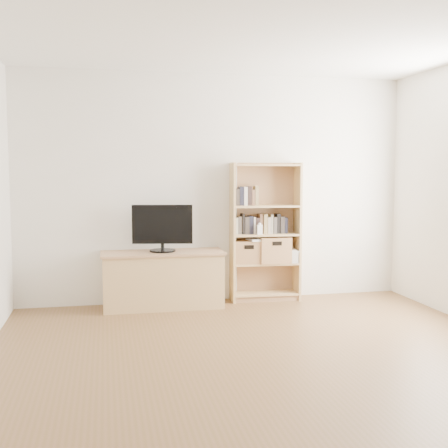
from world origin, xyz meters
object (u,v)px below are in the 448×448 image
object	(u,v)px
tv_stand	(163,280)
basket_right	(273,249)
television	(162,228)
laptop	(261,239)
basket_left	(247,252)
bookshelf	(265,232)
baby_monitor	(260,230)

from	to	relation	value
tv_stand	basket_right	bearing A→B (deg)	4.37
television	laptop	bearing A→B (deg)	14.35
basket_left	bookshelf	bearing A→B (deg)	4.01
television	basket_right	distance (m)	1.33
basket_left	basket_right	xyz separation A→B (m)	(0.31, -0.01, 0.02)
tv_stand	television	bearing A→B (deg)	0.00
tv_stand	television	xyz separation A→B (m)	(0.00, 0.00, 0.58)
baby_monitor	laptop	xyz separation A→B (m)	(0.04, 0.07, -0.12)
tv_stand	basket_left	distance (m)	1.03
basket_left	television	bearing A→B (deg)	-168.86
tv_stand	baby_monitor	xyz separation A→B (m)	(1.11, 0.02, 0.54)
bookshelf	basket_right	world-z (taller)	bookshelf
tv_stand	bookshelf	world-z (taller)	bookshelf
baby_monitor	basket_right	world-z (taller)	baby_monitor
bookshelf	basket_left	size ratio (longest dim) A/B	5.04
bookshelf	basket_left	world-z (taller)	bookshelf
baby_monitor	basket_left	size ratio (longest dim) A/B	0.35
baby_monitor	laptop	distance (m)	0.14
basket_right	basket_left	bearing A→B (deg)	178.27
television	laptop	world-z (taller)	television
tv_stand	basket_right	world-z (taller)	basket_right
television	baby_monitor	xyz separation A→B (m)	(1.11, 0.02, -0.04)
baby_monitor	basket_right	bearing A→B (deg)	17.69
tv_stand	baby_monitor	size ratio (longest dim) A/B	11.74
tv_stand	television	distance (m)	0.58
television	laptop	distance (m)	1.16
bookshelf	basket_left	xyz separation A→B (m)	(-0.21, 0.00, -0.22)
basket_left	laptop	size ratio (longest dim) A/B	1.02
tv_stand	basket_right	distance (m)	1.33
bookshelf	laptop	bearing A→B (deg)	-156.73
tv_stand	bookshelf	size ratio (longest dim) A/B	0.81
baby_monitor	bookshelf	bearing A→B (deg)	38.35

